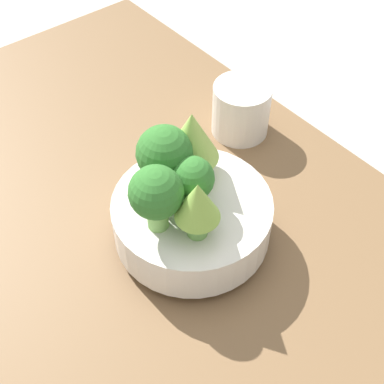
% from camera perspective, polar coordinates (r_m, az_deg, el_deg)
% --- Properties ---
extents(ground_plane, '(6.00, 6.00, 0.00)m').
position_cam_1_polar(ground_plane, '(0.76, -1.89, -5.07)').
color(ground_plane, '#ADA89E').
extents(table, '(1.10, 0.61, 0.03)m').
position_cam_1_polar(table, '(0.74, -1.91, -4.37)').
color(table, brown).
rests_on(table, ground_plane).
extents(bowl, '(0.20, 0.20, 0.07)m').
position_cam_1_polar(bowl, '(0.69, 0.00, -2.84)').
color(bowl, silver).
rests_on(bowl, table).
extents(romanesco_piece_near, '(0.07, 0.07, 0.10)m').
position_cam_1_polar(romanesco_piece_near, '(0.66, -0.02, 5.92)').
color(romanesco_piece_near, '#6BA34C').
rests_on(romanesco_piece_near, bowl).
extents(broccoli_floret_back, '(0.06, 0.06, 0.09)m').
position_cam_1_polar(broccoli_floret_back, '(0.60, -3.85, -0.26)').
color(broccoli_floret_back, '#7AB256').
rests_on(broccoli_floret_back, bowl).
extents(broccoli_floret_center, '(0.05, 0.05, 0.07)m').
position_cam_1_polar(broccoli_floret_center, '(0.63, 0.00, 1.24)').
color(broccoli_floret_center, '#609347').
rests_on(broccoli_floret_center, bowl).
extents(broccoli_floret_right, '(0.07, 0.07, 0.09)m').
position_cam_1_polar(broccoli_floret_right, '(0.65, -2.71, 4.13)').
color(broccoli_floret_right, '#7AB256').
rests_on(broccoli_floret_right, bowl).
extents(romanesco_piece_far, '(0.05, 0.05, 0.08)m').
position_cam_1_polar(romanesco_piece_far, '(0.59, 0.60, -1.26)').
color(romanesco_piece_far, '#6BA34C').
rests_on(romanesco_piece_far, bowl).
extents(cup, '(0.09, 0.09, 0.08)m').
position_cam_1_polar(cup, '(0.84, 5.25, 8.77)').
color(cup, silver).
rests_on(cup, table).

